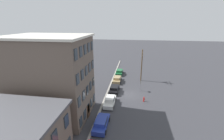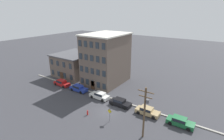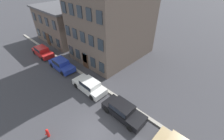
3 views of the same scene
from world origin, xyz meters
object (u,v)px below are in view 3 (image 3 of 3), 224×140
(car_white, at_px, (89,85))
(car_black, at_px, (123,110))
(fire_hydrant, at_px, (48,133))
(car_blue, at_px, (61,64))
(car_red, at_px, (42,51))

(car_white, bearing_deg, car_black, -0.99)
(car_white, relative_size, fire_hydrant, 4.58)
(car_blue, xyz_separation_m, car_black, (11.70, -0.29, 0.00))
(car_black, height_order, fire_hydrant, car_black)
(car_blue, bearing_deg, car_white, -1.78)
(car_blue, distance_m, car_white, 6.49)
(car_red, height_order, car_white, same)
(car_black, bearing_deg, fire_hydrant, -117.68)
(fire_hydrant, bearing_deg, car_white, 107.64)
(car_red, bearing_deg, fire_hydrant, -24.17)
(car_blue, xyz_separation_m, car_white, (6.48, -0.20, 0.00))
(car_black, bearing_deg, car_blue, 178.57)
(car_white, relative_size, car_black, 1.00)
(car_red, relative_size, car_blue, 1.00)
(car_red, height_order, car_blue, same)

